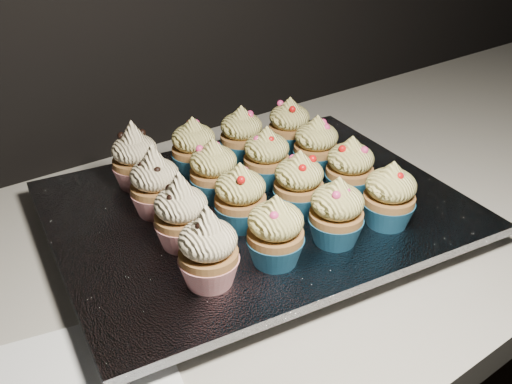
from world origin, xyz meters
The scene contains 19 objects.
worktop centered at (0.00, 1.70, 0.88)m, with size 2.44×0.64×0.04m, color beige.
baking_tray centered at (-0.03, 1.70, 0.91)m, with size 0.47×0.35×0.02m, color black.
foil_lining centered at (-0.03, 1.70, 0.93)m, with size 0.50×0.39×0.01m, color silver.
cupcake_0 centered at (-0.16, 1.60, 0.97)m, with size 0.06×0.06×0.10m.
cupcake_1 centered at (-0.09, 1.59, 0.97)m, with size 0.06×0.06×0.08m.
cupcake_2 centered at (-0.01, 1.58, 0.97)m, with size 0.06×0.06×0.08m.
cupcake_3 centered at (0.07, 1.57, 0.97)m, with size 0.06×0.06×0.08m.
cupcake_4 centered at (-0.15, 1.68, 0.97)m, with size 0.06×0.06×0.10m.
cupcake_5 centered at (-0.07, 1.67, 0.97)m, with size 0.06×0.06×0.08m.
cupcake_6 centered at (0.00, 1.65, 0.97)m, with size 0.06×0.06×0.08m.
cupcake_7 centered at (0.08, 1.64, 0.97)m, with size 0.06×0.06×0.08m.
cupcake_8 centered at (-0.14, 1.75, 0.97)m, with size 0.06×0.06×0.10m.
cupcake_9 centered at (-0.06, 1.74, 0.97)m, with size 0.06×0.06×0.08m.
cupcake_10 centered at (0.01, 1.73, 0.97)m, with size 0.06×0.06×0.08m.
cupcake_11 centered at (0.09, 1.72, 0.97)m, with size 0.06×0.06×0.08m.
cupcake_12 centered at (-0.13, 1.83, 0.97)m, with size 0.06×0.06×0.10m.
cupcake_13 centered at (-0.05, 1.82, 0.97)m, with size 0.06×0.06×0.08m.
cupcake_14 centered at (0.03, 1.81, 0.97)m, with size 0.06×0.06×0.08m.
cupcake_15 centered at (0.11, 1.80, 0.97)m, with size 0.06×0.06×0.08m.
Camera 1 is at (-0.40, 1.19, 1.31)m, focal length 40.00 mm.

